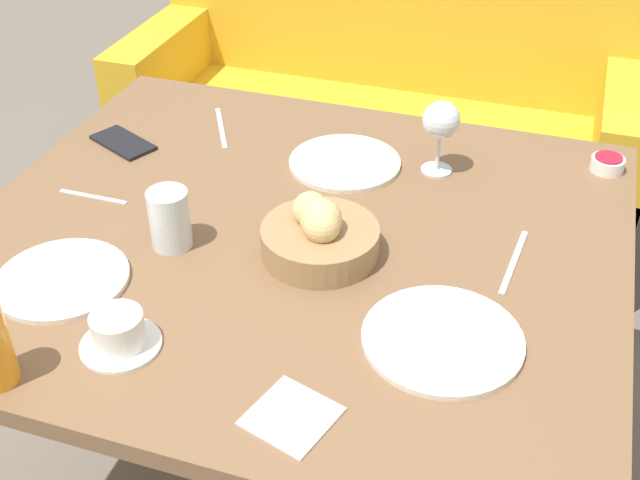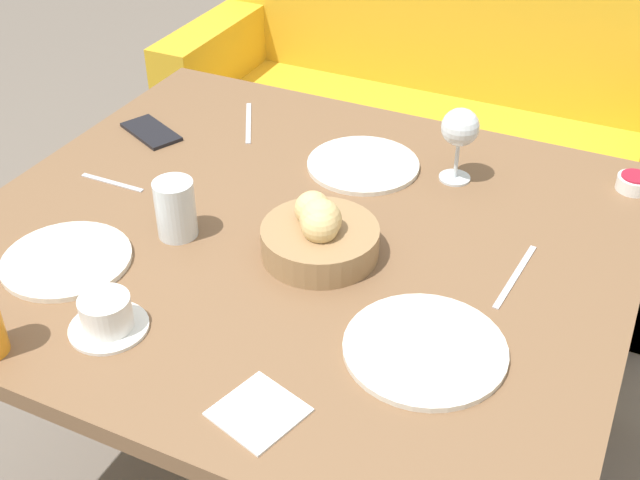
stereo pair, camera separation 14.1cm
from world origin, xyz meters
name	(u,v)px [view 2 (the right image)]	position (x,y,z in m)	size (l,w,h in m)	color
ground_plane	(301,476)	(0.00, 0.00, 0.00)	(10.00, 10.00, 0.00)	#6B6056
dining_table	(297,268)	(0.00, 0.00, 0.62)	(1.21, 1.07, 0.71)	brown
couch	(428,136)	(-0.11, 1.17, 0.31)	(1.58, 0.70, 0.87)	gold
bread_basket	(319,235)	(0.07, -0.05, 0.75)	(0.21, 0.21, 0.11)	#99754C
plate_near_left	(67,260)	(-0.32, -0.26, 0.71)	(0.23, 0.23, 0.01)	silver
plate_near_right	(425,349)	(0.32, -0.20, 0.71)	(0.25, 0.25, 0.01)	silver
plate_far_center	(363,165)	(0.02, 0.27, 0.71)	(0.23, 0.23, 0.01)	silver
water_tumbler	(175,209)	(-0.19, -0.10, 0.76)	(0.07, 0.07, 0.11)	silver
wine_glass	(460,130)	(0.21, 0.30, 0.82)	(0.08, 0.08, 0.16)	silver
coffee_cup	(107,316)	(-0.15, -0.37, 0.73)	(0.13, 0.13, 0.06)	white
jam_bowl_berry	(634,183)	(0.54, 0.42, 0.72)	(0.07, 0.07, 0.03)	white
fork_silver	(248,123)	(-0.29, 0.34, 0.71)	(0.10, 0.18, 0.00)	#B7B7BC
knife_silver	(515,276)	(0.40, 0.04, 0.71)	(0.03, 0.20, 0.00)	#B7B7BC
spoon_coffee	(112,183)	(-0.41, -0.01, 0.71)	(0.15, 0.01, 0.00)	#B7B7BC
napkin	(259,412)	(0.15, -0.42, 0.71)	(0.14, 0.14, 0.00)	white
cell_phone	(151,132)	(-0.46, 0.20, 0.71)	(0.17, 0.13, 0.01)	black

